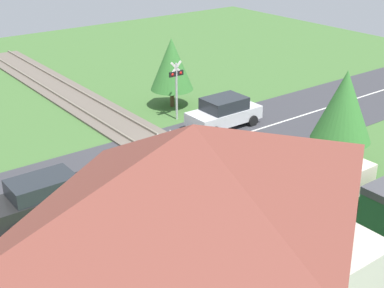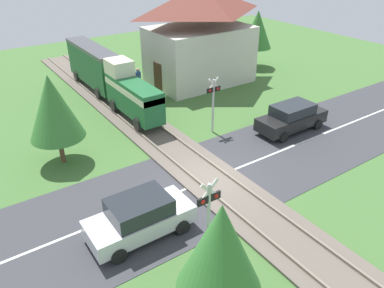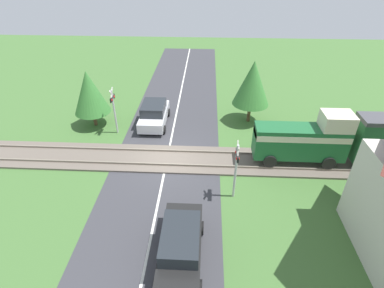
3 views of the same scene
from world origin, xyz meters
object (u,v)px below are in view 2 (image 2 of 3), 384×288
(train, at_px, (108,76))
(station_building, at_px, (200,36))
(car_near_crossing, at_px, (140,217))
(pedestrian_by_station, at_px, (138,80))
(crossing_signal_east_approach, at_px, (213,98))
(car_far_side, at_px, (292,117))
(crossing_signal_west_approach, at_px, (209,211))

(train, xyz_separation_m, station_building, (7.41, -0.09, 1.62))
(car_near_crossing, height_order, pedestrian_by_station, pedestrian_by_station)
(crossing_signal_east_approach, distance_m, station_building, 8.82)
(train, relative_size, car_far_side, 2.81)
(train, height_order, car_far_side, train)
(train, distance_m, crossing_signal_west_approach, 15.61)
(car_far_side, distance_m, crossing_signal_east_approach, 4.77)
(train, bearing_deg, crossing_signal_east_approach, -68.35)
(station_building, bearing_deg, train, 179.32)
(crossing_signal_east_approach, bearing_deg, crossing_signal_west_approach, -128.09)
(car_near_crossing, xyz_separation_m, crossing_signal_east_approach, (7.41, 5.29, 1.27))
(train, xyz_separation_m, car_far_side, (6.93, -10.02, -1.03))
(train, distance_m, pedestrian_by_station, 3.02)
(car_near_crossing, height_order, crossing_signal_east_approach, crossing_signal_east_approach)
(car_near_crossing, xyz_separation_m, station_building, (11.80, 12.81, 2.65))
(train, bearing_deg, car_far_side, -55.33)
(crossing_signal_west_approach, bearing_deg, train, 78.84)
(car_far_side, bearing_deg, station_building, 87.23)
(car_far_side, height_order, station_building, station_building)
(train, height_order, station_building, station_building)
(car_far_side, height_order, crossing_signal_west_approach, crossing_signal_west_approach)
(car_near_crossing, distance_m, car_far_side, 11.68)
(crossing_signal_east_approach, relative_size, station_building, 0.42)
(pedestrian_by_station, bearing_deg, crossing_signal_east_approach, -87.53)
(car_near_crossing, bearing_deg, station_building, 47.36)
(crossing_signal_east_approach, bearing_deg, pedestrian_by_station, 92.47)
(car_far_side, relative_size, crossing_signal_east_approach, 1.33)
(station_building, bearing_deg, crossing_signal_west_approach, -124.42)
(car_far_side, xyz_separation_m, crossing_signal_east_approach, (-3.91, 2.41, 1.27))
(pedestrian_by_station, bearing_deg, train, -160.60)
(train, relative_size, station_building, 1.56)
(crossing_signal_west_approach, height_order, pedestrian_by_station, crossing_signal_west_approach)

